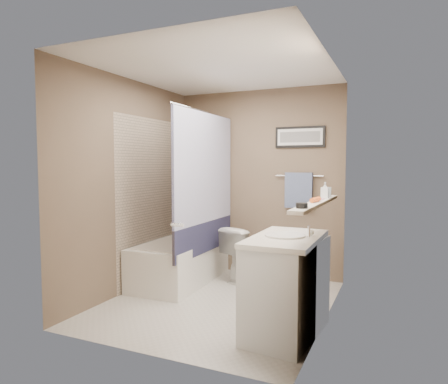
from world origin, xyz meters
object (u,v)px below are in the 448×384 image
at_px(bathtub, 182,261).
at_px(vanity, 287,288).
at_px(candle_bowl_near, 302,206).
at_px(hair_brush_front, 316,200).
at_px(toilet, 247,253).
at_px(soap_bottle, 325,190).
at_px(glass_jar, 327,192).

relative_size(bathtub, vanity, 1.67).
relative_size(candle_bowl_near, hair_brush_front, 0.41).
xyz_separation_m(toilet, hair_brush_front, (1.05, -1.11, 0.80)).
relative_size(bathtub, candle_bowl_near, 16.67).
relative_size(bathtub, soap_bottle, 9.67).
relative_size(toilet, glass_jar, 6.76).
xyz_separation_m(bathtub, candle_bowl_near, (1.79, -1.29, 0.89)).
bearing_deg(candle_bowl_near, soap_bottle, 90.00).
distance_m(hair_brush_front, glass_jar, 0.59).
bearing_deg(hair_brush_front, soap_bottle, 90.00).
relative_size(vanity, soap_bottle, 5.80).
bearing_deg(candle_bowl_near, bathtub, 144.17).
xyz_separation_m(hair_brush_front, glass_jar, (0.00, 0.59, 0.03)).
xyz_separation_m(vanity, hair_brush_front, (0.19, 0.24, 0.74)).
relative_size(candle_bowl_near, glass_jar, 0.90).
relative_size(hair_brush_front, soap_bottle, 1.42).
bearing_deg(glass_jar, toilet, 153.64).
distance_m(vanity, hair_brush_front, 0.80).
distance_m(toilet, vanity, 1.60).
relative_size(toilet, hair_brush_front, 3.07).
bearing_deg(glass_jar, candle_bowl_near, -90.00).
height_order(candle_bowl_near, soap_bottle, soap_bottle).
xyz_separation_m(vanity, candle_bowl_near, (0.19, -0.29, 0.73)).
bearing_deg(vanity, toilet, 127.80).
xyz_separation_m(vanity, glass_jar, (0.19, 0.83, 0.77)).
bearing_deg(glass_jar, hair_brush_front, -90.00).
distance_m(vanity, soap_bottle, 1.07).
height_order(vanity, hair_brush_front, hair_brush_front).
bearing_deg(bathtub, vanity, -34.22).
distance_m(bathtub, soap_bottle, 2.04).
height_order(vanity, glass_jar, glass_jar).
bearing_deg(glass_jar, bathtub, 174.51).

